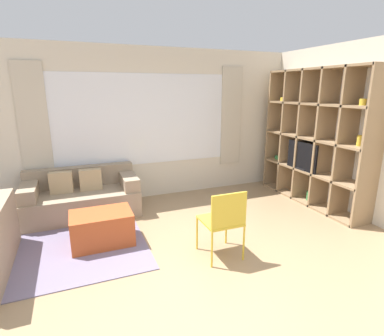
# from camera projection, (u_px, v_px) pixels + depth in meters

# --- Properties ---
(ground_plane) EXTENTS (16.00, 16.00, 0.00)m
(ground_plane) POSITION_uv_depth(u_px,v_px,m) (216.00, 290.00, 3.04)
(ground_plane) COLOR #9E7F5B
(wall_back) EXTENTS (6.98, 0.11, 2.70)m
(wall_back) POSITION_uv_depth(u_px,v_px,m) (144.00, 125.00, 5.40)
(wall_back) COLOR beige
(wall_back) RESTS_ON ground_plane
(wall_right) EXTENTS (0.07, 4.18, 2.70)m
(wall_right) POSITION_uv_depth(u_px,v_px,m) (334.00, 128.00, 5.09)
(wall_right) COLOR beige
(wall_right) RESTS_ON ground_plane
(area_rug) EXTENTS (2.30, 2.14, 0.01)m
(area_rug) POSITION_uv_depth(u_px,v_px,m) (53.00, 244.00, 3.94)
(area_rug) COLOR slate
(area_rug) RESTS_ON ground_plane
(shelving_unit) EXTENTS (0.44, 2.21, 2.32)m
(shelving_unit) POSITION_uv_depth(u_px,v_px,m) (316.00, 139.00, 5.18)
(shelving_unit) COLOR silver
(shelving_unit) RESTS_ON ground_plane
(couch_main) EXTENTS (1.73, 0.84, 0.74)m
(couch_main) POSITION_uv_depth(u_px,v_px,m) (82.00, 197.00, 4.83)
(couch_main) COLOR gray
(couch_main) RESTS_ON ground_plane
(ottoman) EXTENTS (0.78, 0.53, 0.43)m
(ottoman) POSITION_uv_depth(u_px,v_px,m) (102.00, 228.00, 3.92)
(ottoman) COLOR #B74C23
(ottoman) RESTS_ON ground_plane
(folding_chair) EXTENTS (0.44, 0.46, 0.86)m
(folding_chair) POSITION_uv_depth(u_px,v_px,m) (224.00, 218.00, 3.50)
(folding_chair) COLOR gold
(folding_chair) RESTS_ON ground_plane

